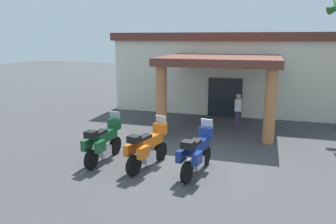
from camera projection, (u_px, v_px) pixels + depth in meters
ground_plane at (188, 164)px, 11.18m from camera, size 80.00×80.00×0.00m
motel_building at (231, 70)px, 19.69m from camera, size 13.44×10.18×4.48m
motorcycle_green at (103, 142)px, 11.31m from camera, size 0.71×2.21×1.61m
motorcycle_orange at (147, 147)px, 10.76m from camera, size 0.92×2.19×1.61m
motorcycle_blue at (197, 153)px, 10.27m from camera, size 0.81×2.21×1.61m
pedestrian at (238, 108)px, 15.50m from camera, size 0.32×0.51×1.66m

